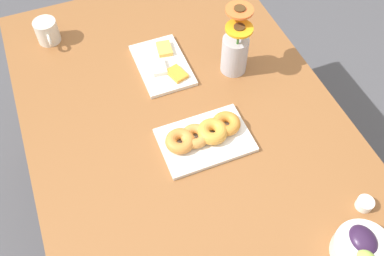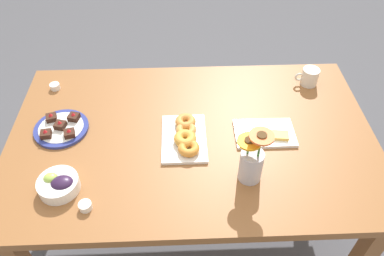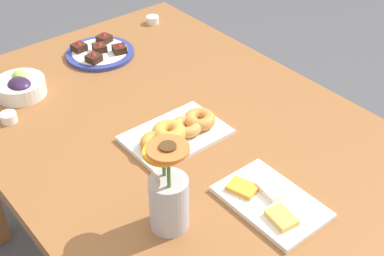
{
  "view_description": "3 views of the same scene",
  "coord_description": "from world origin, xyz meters",
  "px_view_note": "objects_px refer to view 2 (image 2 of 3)",
  "views": [
    {
      "loc": [
        0.71,
        -0.28,
        1.85
      ],
      "look_at": [
        0.0,
        0.0,
        0.78
      ],
      "focal_mm": 40.0,
      "sensor_mm": 36.0,
      "label": 1
    },
    {
      "loc": [
        0.05,
        1.14,
        1.92
      ],
      "look_at": [
        0.0,
        0.0,
        0.78
      ],
      "focal_mm": 35.0,
      "sensor_mm": 36.0,
      "label": 2
    },
    {
      "loc": [
        -0.91,
        0.74,
        1.66
      ],
      "look_at": [
        0.0,
        0.0,
        0.78
      ],
      "focal_mm": 50.0,
      "sensor_mm": 36.0,
      "label": 3
    }
  ],
  "objects_px": {
    "grape_bowl": "(59,184)",
    "flower_vase": "(251,163)",
    "cheese_platter": "(264,133)",
    "jam_cup_berry": "(55,86)",
    "coffee_mug": "(310,76)",
    "dining_table": "(192,147)",
    "dessert_plate": "(61,128)",
    "jam_cup_honey": "(85,206)",
    "croissant_platter": "(185,136)"
  },
  "relations": [
    {
      "from": "grape_bowl",
      "to": "flower_vase",
      "type": "height_order",
      "value": "flower_vase"
    },
    {
      "from": "jam_cup_berry",
      "to": "grape_bowl",
      "type": "bearing_deg",
      "value": 103.93
    },
    {
      "from": "coffee_mug",
      "to": "cheese_platter",
      "type": "xyz_separation_m",
      "value": [
        0.28,
        0.35,
        -0.03
      ]
    },
    {
      "from": "cheese_platter",
      "to": "jam_cup_berry",
      "type": "distance_m",
      "value": 1.05
    },
    {
      "from": "dining_table",
      "to": "coffee_mug",
      "type": "relative_size",
      "value": 13.56
    },
    {
      "from": "dining_table",
      "to": "jam_cup_honey",
      "type": "distance_m",
      "value": 0.55
    },
    {
      "from": "coffee_mug",
      "to": "jam_cup_berry",
      "type": "bearing_deg",
      "value": -0.44
    },
    {
      "from": "dining_table",
      "to": "flower_vase",
      "type": "xyz_separation_m",
      "value": [
        -0.21,
        0.24,
        0.17
      ]
    },
    {
      "from": "coffee_mug",
      "to": "grape_bowl",
      "type": "bearing_deg",
      "value": 28.52
    },
    {
      "from": "jam_cup_berry",
      "to": "cheese_platter",
      "type": "bearing_deg",
      "value": 159.96
    },
    {
      "from": "dining_table",
      "to": "grape_bowl",
      "type": "bearing_deg",
      "value": 27.71
    },
    {
      "from": "dining_table",
      "to": "croissant_platter",
      "type": "height_order",
      "value": "croissant_platter"
    },
    {
      "from": "cheese_platter",
      "to": "flower_vase",
      "type": "bearing_deg",
      "value": 66.05
    },
    {
      "from": "cheese_platter",
      "to": "dessert_plate",
      "type": "relative_size",
      "value": 1.09
    },
    {
      "from": "coffee_mug",
      "to": "grape_bowl",
      "type": "distance_m",
      "value": 1.27
    },
    {
      "from": "croissant_platter",
      "to": "dining_table",
      "type": "bearing_deg",
      "value": -134.4
    },
    {
      "from": "jam_cup_honey",
      "to": "jam_cup_berry",
      "type": "xyz_separation_m",
      "value": [
        0.26,
        -0.71,
        0.0
      ]
    },
    {
      "from": "dining_table",
      "to": "jam_cup_berry",
      "type": "height_order",
      "value": "jam_cup_berry"
    },
    {
      "from": "cheese_platter",
      "to": "dessert_plate",
      "type": "distance_m",
      "value": 0.9
    },
    {
      "from": "coffee_mug",
      "to": "croissant_platter",
      "type": "relative_size",
      "value": 0.42
    },
    {
      "from": "jam_cup_berry",
      "to": "coffee_mug",
      "type": "bearing_deg",
      "value": 179.56
    },
    {
      "from": "grape_bowl",
      "to": "dessert_plate",
      "type": "height_order",
      "value": "grape_bowl"
    },
    {
      "from": "coffee_mug",
      "to": "jam_cup_berry",
      "type": "distance_m",
      "value": 1.27
    },
    {
      "from": "coffee_mug",
      "to": "dessert_plate",
      "type": "distance_m",
      "value": 1.21
    },
    {
      "from": "jam_cup_honey",
      "to": "jam_cup_berry",
      "type": "bearing_deg",
      "value": -69.51
    },
    {
      "from": "jam_cup_honey",
      "to": "dining_table",
      "type": "bearing_deg",
      "value": -138.22
    },
    {
      "from": "jam_cup_honey",
      "to": "grape_bowl",
      "type": "bearing_deg",
      "value": -39.15
    },
    {
      "from": "jam_cup_honey",
      "to": "flower_vase",
      "type": "xyz_separation_m",
      "value": [
        -0.62,
        -0.12,
        0.07
      ]
    },
    {
      "from": "dining_table",
      "to": "dessert_plate",
      "type": "height_order",
      "value": "dessert_plate"
    },
    {
      "from": "coffee_mug",
      "to": "croissant_platter",
      "type": "distance_m",
      "value": 0.73
    },
    {
      "from": "cheese_platter",
      "to": "flower_vase",
      "type": "height_order",
      "value": "flower_vase"
    },
    {
      "from": "coffee_mug",
      "to": "flower_vase",
      "type": "distance_m",
      "value": 0.69
    },
    {
      "from": "grape_bowl",
      "to": "croissant_platter",
      "type": "xyz_separation_m",
      "value": [
        -0.48,
        -0.24,
        -0.01
      ]
    },
    {
      "from": "coffee_mug",
      "to": "cheese_platter",
      "type": "distance_m",
      "value": 0.45
    },
    {
      "from": "grape_bowl",
      "to": "flower_vase",
      "type": "bearing_deg",
      "value": -177.76
    },
    {
      "from": "coffee_mug",
      "to": "grape_bowl",
      "type": "xyz_separation_m",
      "value": [
        1.11,
        0.61,
        -0.01
      ]
    },
    {
      "from": "dining_table",
      "to": "grape_bowl",
      "type": "height_order",
      "value": "grape_bowl"
    },
    {
      "from": "croissant_platter",
      "to": "flower_vase",
      "type": "height_order",
      "value": "flower_vase"
    },
    {
      "from": "coffee_mug",
      "to": "cheese_platter",
      "type": "height_order",
      "value": "coffee_mug"
    },
    {
      "from": "cheese_platter",
      "to": "jam_cup_berry",
      "type": "bearing_deg",
      "value": -20.04
    },
    {
      "from": "jam_cup_honey",
      "to": "dessert_plate",
      "type": "relative_size",
      "value": 0.2
    },
    {
      "from": "grape_bowl",
      "to": "cheese_platter",
      "type": "bearing_deg",
      "value": -162.86
    },
    {
      "from": "coffee_mug",
      "to": "cheese_platter",
      "type": "relative_size",
      "value": 0.45
    },
    {
      "from": "cheese_platter",
      "to": "croissant_platter",
      "type": "bearing_deg",
      "value": 2.67
    },
    {
      "from": "dining_table",
      "to": "jam_cup_berry",
      "type": "relative_size",
      "value": 33.33
    },
    {
      "from": "jam_cup_honey",
      "to": "flower_vase",
      "type": "height_order",
      "value": "flower_vase"
    },
    {
      "from": "dessert_plate",
      "to": "flower_vase",
      "type": "xyz_separation_m",
      "value": [
        -0.79,
        0.29,
        0.08
      ]
    },
    {
      "from": "cheese_platter",
      "to": "flower_vase",
      "type": "distance_m",
      "value": 0.26
    },
    {
      "from": "dessert_plate",
      "to": "dining_table",
      "type": "bearing_deg",
      "value": 174.78
    },
    {
      "from": "coffee_mug",
      "to": "jam_cup_berry",
      "type": "relative_size",
      "value": 2.46
    }
  ]
}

